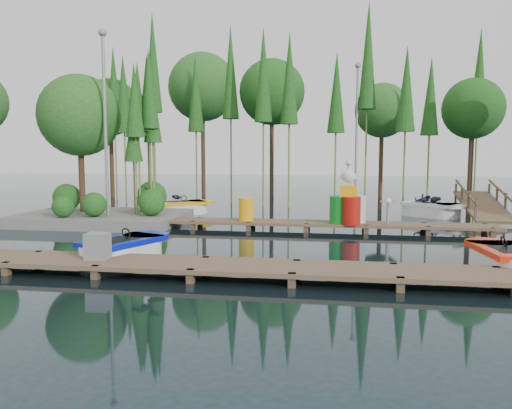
# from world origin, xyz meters

# --- Properties ---
(ground_plane) EXTENTS (90.00, 90.00, 0.00)m
(ground_plane) POSITION_xyz_m (0.00, 0.00, 0.00)
(ground_plane) COLOR #1D2F36
(near_dock) EXTENTS (18.00, 1.50, 0.50)m
(near_dock) POSITION_xyz_m (0.00, -4.50, 0.23)
(near_dock) COLOR brown
(near_dock) RESTS_ON ground
(far_dock) EXTENTS (15.00, 1.20, 0.50)m
(far_dock) POSITION_xyz_m (1.00, 2.50, 0.23)
(far_dock) COLOR brown
(far_dock) RESTS_ON ground
(island) EXTENTS (6.20, 4.20, 6.75)m
(island) POSITION_xyz_m (-6.30, 3.29, 3.18)
(island) COLOR slate
(island) RESTS_ON ground
(tree_screen) EXTENTS (34.42, 18.53, 10.31)m
(tree_screen) POSITION_xyz_m (-2.04, 10.60, 6.12)
(tree_screen) COLOR #432D1C
(tree_screen) RESTS_ON ground
(lamp_island) EXTENTS (0.30, 0.30, 7.25)m
(lamp_island) POSITION_xyz_m (-5.50, 2.50, 4.26)
(lamp_island) COLOR gray
(lamp_island) RESTS_ON ground
(lamp_rear) EXTENTS (0.30, 0.30, 7.25)m
(lamp_rear) POSITION_xyz_m (4.00, 11.00, 4.26)
(lamp_rear) COLOR gray
(lamp_rear) RESTS_ON ground
(ramp) EXTENTS (1.50, 3.94, 1.49)m
(ramp) POSITION_xyz_m (9.00, 6.50, 0.59)
(ramp) COLOR brown
(ramp) RESTS_ON ground
(boat_blue) EXTENTS (2.13, 2.91, 0.89)m
(boat_blue) POSITION_xyz_m (-2.35, -3.17, 0.26)
(boat_blue) COLOR white
(boat_blue) RESTS_ON ground
(boat_red) EXTENTS (1.48, 2.73, 0.88)m
(boat_red) POSITION_xyz_m (6.94, -2.85, 0.25)
(boat_red) COLOR white
(boat_red) RESTS_ON ground
(boat_yellow_far) EXTENTS (2.95, 2.48, 1.36)m
(boat_yellow_far) POSITION_xyz_m (-3.82, 6.32, 0.29)
(boat_yellow_far) COLOR white
(boat_yellow_far) RESTS_ON ground
(boat_white_far) EXTENTS (3.07, 2.70, 1.35)m
(boat_white_far) POSITION_xyz_m (7.10, 7.13, 0.30)
(boat_white_far) COLOR white
(boat_white_far) RESTS_ON ground
(utility_cabinet) EXTENTS (0.50, 0.42, 0.61)m
(utility_cabinet) POSITION_xyz_m (-2.40, -4.50, 0.60)
(utility_cabinet) COLOR gray
(utility_cabinet) RESTS_ON near_dock
(yellow_barrel) EXTENTS (0.55, 0.55, 0.82)m
(yellow_barrel) POSITION_xyz_m (-0.18, 2.50, 0.71)
(yellow_barrel) COLOR #FFAE0D
(yellow_barrel) RESTS_ON far_dock
(drum_cluster) EXTENTS (1.27, 1.16, 2.18)m
(drum_cluster) POSITION_xyz_m (3.46, 2.34, 0.94)
(drum_cluster) COLOR #0E7F1D
(drum_cluster) RESTS_ON far_dock
(seagull_post) EXTENTS (0.55, 0.30, 0.88)m
(seagull_post) POSITION_xyz_m (4.80, 2.50, 0.89)
(seagull_post) COLOR gray
(seagull_post) RESTS_ON far_dock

